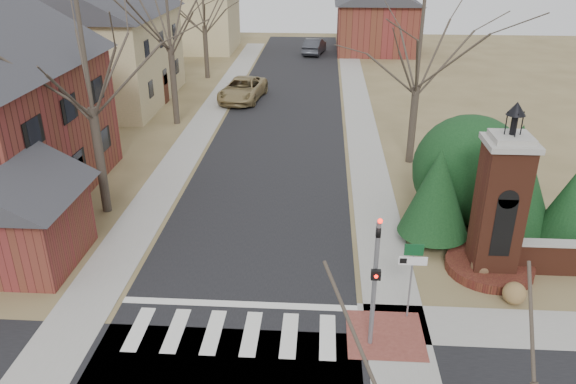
# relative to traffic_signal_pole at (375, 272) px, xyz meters

# --- Properties ---
(ground) EXTENTS (120.00, 120.00, 0.00)m
(ground) POSITION_rel_traffic_signal_pole_xyz_m (-4.30, -0.57, -2.59)
(ground) COLOR brown
(ground) RESTS_ON ground
(main_street) EXTENTS (8.00, 70.00, 0.01)m
(main_street) POSITION_rel_traffic_signal_pole_xyz_m (-4.30, 21.43, -2.58)
(main_street) COLOR black
(main_street) RESTS_ON ground
(crosswalk_zone) EXTENTS (8.00, 2.20, 0.02)m
(crosswalk_zone) POSITION_rel_traffic_signal_pole_xyz_m (-4.30, 0.23, -2.58)
(crosswalk_zone) COLOR silver
(crosswalk_zone) RESTS_ON ground
(stop_bar) EXTENTS (8.00, 0.35, 0.02)m
(stop_bar) POSITION_rel_traffic_signal_pole_xyz_m (-4.30, 1.73, -2.58)
(stop_bar) COLOR silver
(stop_bar) RESTS_ON ground
(sidewalk_right_main) EXTENTS (2.00, 60.00, 0.02)m
(sidewalk_right_main) POSITION_rel_traffic_signal_pole_xyz_m (0.90, 21.43, -2.58)
(sidewalk_right_main) COLOR gray
(sidewalk_right_main) RESTS_ON ground
(sidewalk_left) EXTENTS (2.00, 60.00, 0.02)m
(sidewalk_left) POSITION_rel_traffic_signal_pole_xyz_m (-9.50, 21.43, -2.58)
(sidewalk_left) COLOR gray
(sidewalk_left) RESTS_ON ground
(curb_apron) EXTENTS (2.40, 2.40, 0.02)m
(curb_apron) POSITION_rel_traffic_signal_pole_xyz_m (0.50, 0.43, -2.57)
(curb_apron) COLOR brown
(curb_apron) RESTS_ON ground
(traffic_signal_pole) EXTENTS (0.28, 0.41, 4.50)m
(traffic_signal_pole) POSITION_rel_traffic_signal_pole_xyz_m (0.00, 0.00, 0.00)
(traffic_signal_pole) COLOR slate
(traffic_signal_pole) RESTS_ON ground
(sign_post) EXTENTS (0.90, 0.07, 2.75)m
(sign_post) POSITION_rel_traffic_signal_pole_xyz_m (1.29, 1.41, -0.64)
(sign_post) COLOR slate
(sign_post) RESTS_ON ground
(brick_gate_monument) EXTENTS (3.20, 3.20, 6.47)m
(brick_gate_monument) POSITION_rel_traffic_signal_pole_xyz_m (4.70, 4.42, -0.42)
(brick_gate_monument) COLOR #5A291A
(brick_gate_monument) RESTS_ON ground
(house_stucco_left) EXTENTS (9.80, 12.80, 9.28)m
(house_stucco_left) POSITION_rel_traffic_signal_pole_xyz_m (-17.80, 26.42, 2.01)
(house_stucco_left) COLOR #CCB288
(house_stucco_left) RESTS_ON ground
(garage_left) EXTENTS (4.80, 4.80, 4.29)m
(garage_left) POSITION_rel_traffic_signal_pole_xyz_m (-12.82, 3.92, -0.35)
(garage_left) COLOR maroon
(garage_left) RESTS_ON ground
(house_distant_left) EXTENTS (10.80, 8.80, 8.53)m
(house_distant_left) POSITION_rel_traffic_signal_pole_xyz_m (-16.31, 47.42, 1.66)
(house_distant_left) COLOR #CCB288
(house_distant_left) RESTS_ON ground
(house_distant_right) EXTENTS (8.80, 8.80, 7.30)m
(house_distant_right) POSITION_rel_traffic_signal_pole_xyz_m (3.69, 47.42, 1.06)
(house_distant_right) COLOR maroon
(house_distant_right) RESTS_ON ground
(evergreen_near) EXTENTS (2.80, 2.80, 4.10)m
(evergreen_near) POSITION_rel_traffic_signal_pole_xyz_m (2.90, 6.43, -0.29)
(evergreen_near) COLOR #473D33
(evergreen_near) RESTS_ON ground
(evergreen_mid) EXTENTS (3.40, 3.40, 4.70)m
(evergreen_mid) POSITION_rel_traffic_signal_pole_xyz_m (6.20, 7.63, 0.01)
(evergreen_mid) COLOR #473D33
(evergreen_mid) RESTS_ON ground
(evergreen_far) EXTENTS (2.40, 2.40, 3.30)m
(evergreen_far) POSITION_rel_traffic_signal_pole_xyz_m (8.20, 6.63, -0.69)
(evergreen_far) COLOR #473D33
(evergreen_far) RESTS_ON ground
(evergreen_mass) EXTENTS (4.80, 4.80, 4.80)m
(evergreen_mass) POSITION_rel_traffic_signal_pole_xyz_m (4.70, 8.93, -0.19)
(evergreen_mass) COLOR black
(evergreen_mass) RESTS_ON ground
(bare_tree_0) EXTENTS (8.05, 8.05, 11.15)m
(bare_tree_0) POSITION_rel_traffic_signal_pole_xyz_m (-11.30, 8.43, 5.11)
(bare_tree_0) COLOR #473D33
(bare_tree_0) RESTS_ON ground
(bare_tree_3) EXTENTS (7.00, 7.00, 9.70)m
(bare_tree_3) POSITION_rel_traffic_signal_pole_xyz_m (3.20, 15.43, 4.10)
(bare_tree_3) COLOR #473D33
(bare_tree_3) RESTS_ON ground
(pickup_truck) EXTENTS (3.47, 6.22, 1.64)m
(pickup_truck) POSITION_rel_traffic_signal_pole_xyz_m (-7.70, 27.39, -1.76)
(pickup_truck) COLOR #947F51
(pickup_truck) RESTS_ON ground
(distant_car) EXTENTS (2.52, 5.13, 1.62)m
(distant_car) POSITION_rel_traffic_signal_pole_xyz_m (-2.70, 45.72, -1.78)
(distant_car) COLOR #36383E
(distant_car) RESTS_ON ground
(dry_shrub_left) EXTENTS (0.78, 0.78, 0.78)m
(dry_shrub_left) POSITION_rel_traffic_signal_pole_xyz_m (4.30, 4.03, -2.20)
(dry_shrub_left) COLOR brown
(dry_shrub_left) RESTS_ON ground
(dry_shrub_right) EXTENTS (0.78, 0.78, 0.78)m
(dry_shrub_right) POSITION_rel_traffic_signal_pole_xyz_m (5.00, 2.43, -2.20)
(dry_shrub_right) COLOR olive
(dry_shrub_right) RESTS_ON ground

